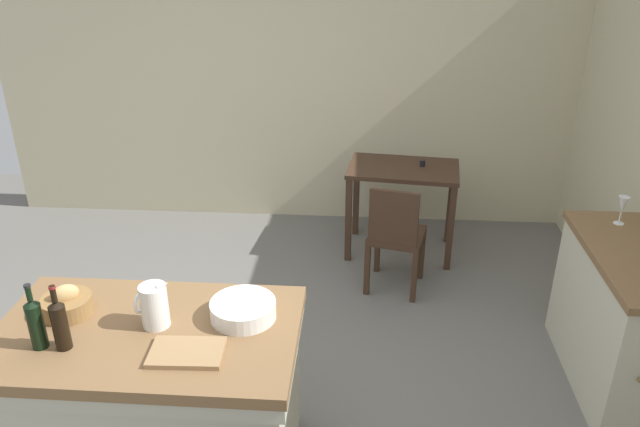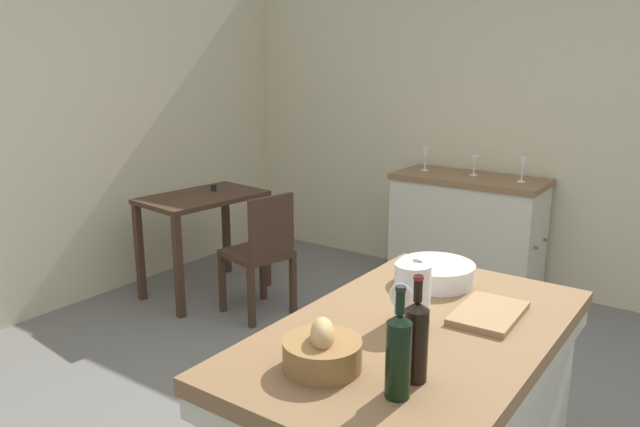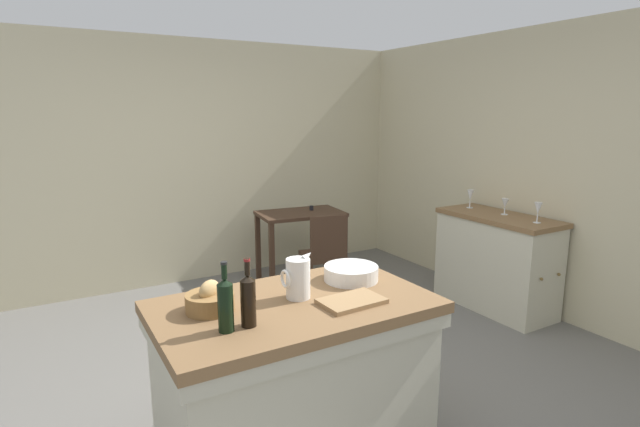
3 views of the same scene
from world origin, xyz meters
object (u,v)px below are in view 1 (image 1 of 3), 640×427
Objects in this scene: wooden_chair at (395,235)px; wash_bowl at (243,310)px; island_table at (155,395)px; writing_desk at (403,182)px; side_cabinet at (622,320)px; wine_glass_middle at (623,205)px; wine_bottle_amber at (36,322)px; pitcher at (154,305)px; bread_basket at (67,304)px; cutting_board at (187,353)px; wine_bottle_dark at (60,323)px.

wash_bowl is (-0.82, -1.68, 0.43)m from wooden_chair.
island_table is at bearing -125.00° from wooden_chair.
wooden_chair reaches higher than writing_desk.
wooden_chair is (-1.32, 0.96, 0.02)m from side_cabinet.
side_cabinet is 0.70m from wine_glass_middle.
wine_bottle_amber is at bearing -130.74° from wooden_chair.
pitcher is (-1.30, -2.42, 0.33)m from writing_desk.
bread_basket is (-1.69, -1.71, 0.45)m from wooden_chair.
cutting_board is 0.58m from wine_bottle_dark.
wine_bottle_amber reaches higher than side_cabinet.
wooden_chair is 2.59m from wine_bottle_dark.
pitcher reaches higher than bread_basket.
pitcher is 0.79× the size of cutting_board.
wine_glass_middle is at bearing 86.00° from side_cabinet.
cutting_board is at bearing -149.13° from wine_glass_middle.
island_table is 5.60× the size of pitcher.
wine_bottle_dark reaches higher than pitcher.
side_cabinet reaches higher than island_table.
wine_glass_middle reaches higher than bread_basket.
side_cabinet is 1.30× the size of wooden_chair.
wine_bottle_amber is (-0.68, 0.01, 0.12)m from cutting_board.
pitcher is at bearing -7.85° from bread_basket.
wine_bottle_dark reaches higher than island_table.
writing_desk is 0.67m from wooden_chair.
pitcher is at bearing 43.10° from island_table.
wine_glass_middle is at bearing 25.54° from wine_bottle_dark.
wooden_chair is (-0.08, -0.64, -0.17)m from writing_desk.
wine_bottle_dark is 0.99× the size of wine_bottle_amber.
wine_bottle_amber is 3.35m from wine_glass_middle.
cutting_board is at bearing -112.70° from writing_desk.
island_table is at bearing -163.47° from wash_bowl.
bread_basket is at bearing 157.59° from cutting_board.
island_table is at bearing -161.75° from side_cabinet.
wash_bowl is at bearing 56.70° from cutting_board.
wooden_chair is 2.21m from pitcher.
wine_glass_middle is (2.17, 1.11, 0.12)m from wash_bowl.
side_cabinet is 3.23m from wine_bottle_amber.
wash_bowl reaches higher than wooden_chair.
wine_glass_middle reaches higher than side_cabinet.
wine_bottle_amber is at bearing -92.20° from bread_basket.
bread_basket is at bearing -178.06° from wash_bowl.
wine_bottle_dark is at bearing -154.46° from wine_glass_middle.
cutting_board is at bearing -123.30° from wash_bowl.
wine_bottle_dark is at bearing -69.17° from bread_basket.
writing_desk is 2.94× the size of wine_bottle_dark.
wine_bottle_amber is at bearing -155.24° from wine_glass_middle.
wooden_chair is at bearing -96.83° from writing_desk.
bread_basket reaches higher than writing_desk.
pitcher is 0.47m from bread_basket.
cutting_board is at bearing -117.27° from wooden_chair.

